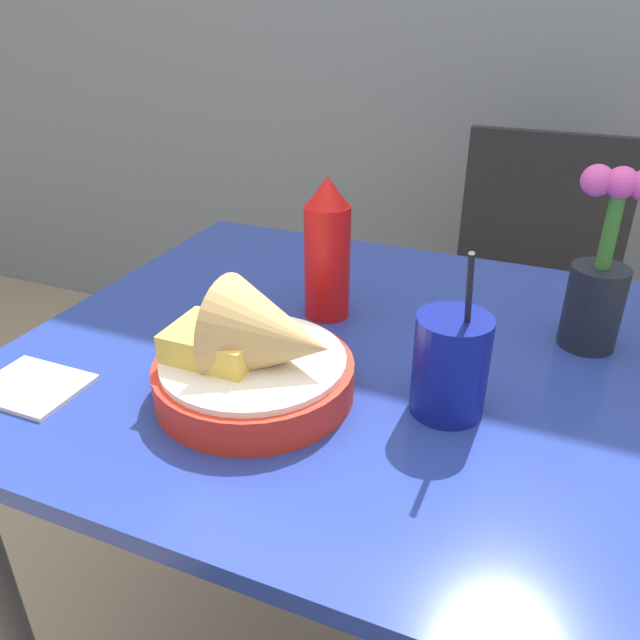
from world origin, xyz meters
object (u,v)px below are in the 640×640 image
at_px(chair_far_window, 529,293).
at_px(flower_vase, 599,280).
at_px(food_basket, 260,359).
at_px(drink_cup, 450,368).
at_px(ketchup_bottle, 327,251).

bearing_deg(chair_far_window, flower_vase, -80.03).
xyz_separation_m(chair_far_window, food_basket, (-0.25, -0.94, 0.28)).
bearing_deg(flower_vase, drink_cup, -122.76).
bearing_deg(chair_far_window, drink_cup, -92.30).
xyz_separation_m(food_basket, ketchup_bottle, (-0.01, 0.24, 0.05)).
distance_m(food_basket, drink_cup, 0.23).
xyz_separation_m(drink_cup, flower_vase, (0.15, 0.23, 0.04)).
distance_m(chair_far_window, food_basket, 1.02).
distance_m(food_basket, flower_vase, 0.47).
relative_size(chair_far_window, flower_vase, 3.56).
xyz_separation_m(food_basket, drink_cup, (0.22, 0.06, 0.00)).
bearing_deg(food_basket, flower_vase, 38.46).
distance_m(food_basket, ketchup_bottle, 0.24).
bearing_deg(flower_vase, ketchup_bottle, -171.84).
height_order(food_basket, flower_vase, flower_vase).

